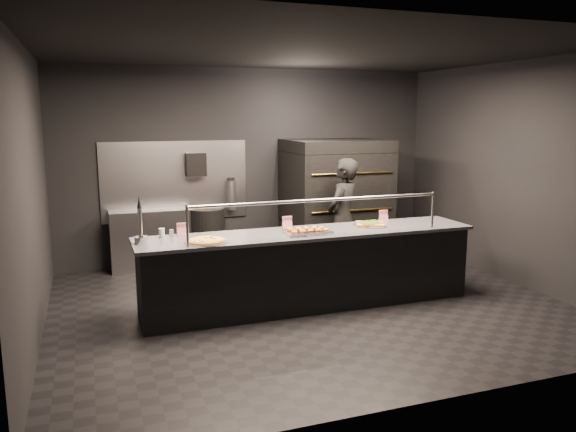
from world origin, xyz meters
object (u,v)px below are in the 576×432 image
object	(u,v)px
prep_shelf	(152,240)
trash_bin	(207,237)
square_pizza	(370,224)
worker	(343,219)
towel_dispenser	(196,164)
service_counter	(309,269)
beer_tap	(140,230)
slider_tray_b	(313,231)
slider_tray_a	(304,231)
pizza_oven	(335,200)
round_pizza	(206,241)
fire_extinguisher	(231,195)

from	to	relation	value
prep_shelf	trash_bin	size ratio (longest dim) A/B	1.34
square_pizza	worker	bearing A→B (deg)	87.58
prep_shelf	towel_dispenser	distance (m)	1.31
service_counter	towel_dispenser	xyz separation A→B (m)	(-0.90, 2.39, 1.09)
beer_tap	worker	size ratio (longest dim) A/B	0.31
trash_bin	worker	bearing A→B (deg)	-37.08
prep_shelf	worker	world-z (taller)	worker
worker	slider_tray_b	bearing A→B (deg)	10.87
towel_dispenser	slider_tray_a	distance (m)	2.67
pizza_oven	towel_dispenser	world-z (taller)	pizza_oven
prep_shelf	square_pizza	bearing A→B (deg)	-42.52
round_pizza	square_pizza	distance (m)	2.13
slider_tray_a	fire_extinguisher	bearing A→B (deg)	95.73
round_pizza	square_pizza	xyz separation A→B (m)	(2.12, 0.22, 0.00)
service_counter	worker	distance (m)	1.36
prep_shelf	worker	size ratio (longest dim) A/B	0.71
round_pizza	trash_bin	world-z (taller)	round_pizza
round_pizza	pizza_oven	bearing A→B (deg)	39.65
towel_dispenser	slider_tray_b	xyz separation A→B (m)	(0.90, -2.48, -0.61)
prep_shelf	trash_bin	bearing A→B (deg)	-6.99
prep_shelf	round_pizza	bearing A→B (deg)	-82.46
round_pizza	square_pizza	size ratio (longest dim) A/B	1.11
worker	fire_extinguisher	bearing A→B (deg)	-88.35
fire_extinguisher	trash_bin	world-z (taller)	fire_extinguisher
slider_tray_a	slider_tray_b	bearing A→B (deg)	-3.10
towel_dispenser	pizza_oven	bearing A→B (deg)	-13.14
towel_dispenser	slider_tray_b	size ratio (longest dim) A/B	0.72
service_counter	slider_tray_b	distance (m)	0.49
fire_extinguisher	trash_bin	size ratio (longest dim) A/B	0.56
worker	trash_bin	bearing A→B (deg)	-76.03
pizza_oven	beer_tap	size ratio (longest dim) A/B	3.63
service_counter	square_pizza	bearing A→B (deg)	4.95
round_pizza	slider_tray_a	size ratio (longest dim) A/B	1.04
service_counter	slider_tray_a	bearing A→B (deg)	-138.51
beer_tap	slider_tray_a	world-z (taller)	beer_tap
slider_tray_b	square_pizza	distance (m)	0.87
round_pizza	worker	distance (m)	2.43
towel_dispenser	square_pizza	size ratio (longest dim) A/B	0.81
round_pizza	trash_bin	distance (m)	2.47
service_counter	round_pizza	world-z (taller)	service_counter
towel_dispenser	service_counter	bearing A→B (deg)	-69.37
pizza_oven	round_pizza	world-z (taller)	pizza_oven
towel_dispenser	worker	world-z (taller)	towel_dispenser
prep_shelf	square_pizza	size ratio (longest dim) A/B	2.77
service_counter	square_pizza	distance (m)	0.98
towel_dispenser	fire_extinguisher	xyz separation A→B (m)	(0.55, 0.01, -0.49)
round_pizza	square_pizza	world-z (taller)	square_pizza
fire_extinguisher	round_pizza	distance (m)	2.71
prep_shelf	fire_extinguisher	bearing A→B (deg)	3.66
towel_dispenser	prep_shelf	bearing A→B (deg)	-174.29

